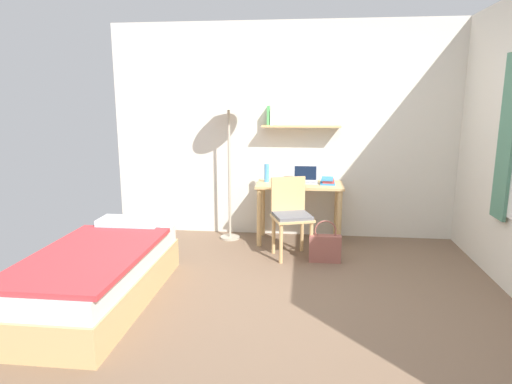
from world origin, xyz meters
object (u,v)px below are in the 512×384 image
Objects in this scene: desk at (299,195)px; book_stack at (328,181)px; laptop at (305,178)px; standing_lamp at (229,107)px; bed at (98,275)px; water_bottle at (267,173)px; handbag at (325,247)px; desk_chair at (291,213)px.

desk is 4.41× the size of book_stack.
standing_lamp is at bearing -176.23° from laptop.
book_stack reaches higher than bed.
book_stack is at bearing -2.89° from water_bottle.
handbag is (0.22, -0.74, -0.61)m from laptop.
laptop is 1.29× the size of book_stack.
laptop is at bearing 4.43° from water_bottle.
bed is 8.06× the size of book_stack.
handbag is (0.37, -0.16, -0.32)m from desk_chair.
desk_chair is at bearing -128.79° from book_stack.
standing_lamp reaches higher than water_bottle.
laptop is at bearing 3.77° from standing_lamp.
laptop reaches higher than book_stack.
bed is 1.83× the size of desk.
bed is at bearing -123.61° from water_bottle.
laptop reaches higher than bed.
water_bottle is at bearing 172.14° from desk.
book_stack is at bearing 51.21° from desk_chair.
desk_chair is 3.74× the size of book_stack.
book_stack is (0.72, -0.04, -0.07)m from water_bottle.
desk is at bearing 113.91° from handbag.
desk_chair reaches higher than desk.
water_bottle is at bearing -175.57° from laptop.
desk_chair is at bearing 40.45° from bed.
laptop reaches higher than desk.
bed is at bearing -131.76° from laptop.
water_bottle is 0.73m from book_stack.
book_stack is at bearing -0.60° from standing_lamp.
desk is 0.22m from laptop.
standing_lamp is at bearing 179.40° from book_stack.
desk_chair is 0.51m from handbag.
water_bottle is (-0.31, 0.55, 0.34)m from desk_chair.
book_stack is 0.51× the size of handbag.
bed is at bearing -132.04° from desk.
desk_chair is 0.71m from book_stack.
laptop reaches higher than desk_chair.
book_stack is at bearing -15.36° from laptop.
book_stack is (0.41, 0.51, 0.27)m from desk_chair.
bed is at bearing -139.55° from desk_chair.
laptop is at bearing 54.35° from desk.
water_bottle is at bearing 3.10° from standing_lamp.
desk_chair is (-0.08, -0.49, -0.09)m from desk.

